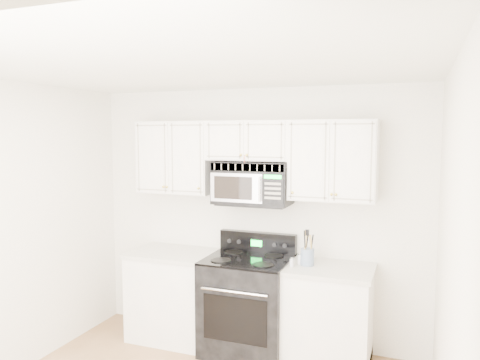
% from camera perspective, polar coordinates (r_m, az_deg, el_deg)
% --- Properties ---
extents(room, '(3.51, 3.51, 2.61)m').
position_cam_1_polar(room, '(3.29, -8.15, -9.20)').
color(room, '#9C7751').
rests_on(room, ground).
extents(base_cabinet_left, '(0.86, 0.65, 0.92)m').
position_cam_1_polar(base_cabinet_left, '(5.12, -8.09, -13.97)').
color(base_cabinet_left, white).
rests_on(base_cabinet_left, ground).
extents(base_cabinet_right, '(0.86, 0.65, 0.92)m').
position_cam_1_polar(base_cabinet_right, '(4.61, 10.37, -16.26)').
color(base_cabinet_right, white).
rests_on(base_cabinet_right, ground).
extents(range, '(0.81, 0.74, 1.13)m').
position_cam_1_polar(range, '(4.75, 0.97, -14.77)').
color(range, black).
rests_on(range, ground).
extents(upper_cabinets, '(2.44, 0.37, 0.75)m').
position_cam_1_polar(upper_cabinets, '(4.64, 1.25, 3.08)').
color(upper_cabinets, white).
rests_on(upper_cabinets, ground).
extents(microwave, '(0.76, 0.43, 0.42)m').
position_cam_1_polar(microwave, '(4.62, 1.54, -0.34)').
color(microwave, black).
rests_on(microwave, ground).
extents(utensil_crock, '(0.13, 0.13, 0.33)m').
position_cam_1_polar(utensil_crock, '(4.45, 8.22, -9.14)').
color(utensil_crock, slate).
rests_on(utensil_crock, base_cabinet_right).
extents(shaker_salt, '(0.04, 0.04, 0.09)m').
position_cam_1_polar(shaker_salt, '(4.40, 6.32, -9.89)').
color(shaker_salt, silver).
rests_on(shaker_salt, base_cabinet_right).
extents(shaker_pepper, '(0.05, 0.05, 0.11)m').
position_cam_1_polar(shaker_pepper, '(4.49, 7.31, -9.45)').
color(shaker_pepper, silver).
rests_on(shaker_pepper, base_cabinet_right).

